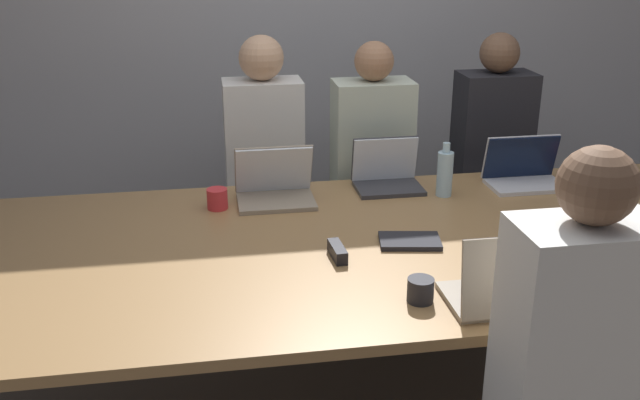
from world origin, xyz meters
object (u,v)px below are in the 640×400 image
at_px(laptop_near_midright, 508,287).
at_px(stapler, 337,252).
at_px(cup_near_midright, 420,290).
at_px(person_far_right, 490,166).
at_px(bottle_near_midright, 579,254).
at_px(person_far_center, 371,180).
at_px(person_near_midright, 567,392).
at_px(person_far_midleft, 265,176).
at_px(laptop_far_right, 523,171).
at_px(laptop_far_center, 387,173).
at_px(bottle_far_center, 445,173).
at_px(cup_far_right, 580,179).
at_px(cup_far_midleft, 217,199).
at_px(laptop_far_midleft, 275,185).

relative_size(laptop_near_midright, stapler, 2.40).
bearing_deg(cup_near_midright, stapler, 119.23).
height_order(person_far_right, bottle_near_midright, person_far_right).
relative_size(person_far_right, stapler, 9.30).
distance_m(laptop_near_midright, person_far_center, 1.54).
bearing_deg(person_near_midright, person_far_midleft, -71.13).
bearing_deg(laptop_far_right, person_far_right, 85.49).
relative_size(laptop_far_right, stapler, 2.40).
height_order(laptop_far_center, bottle_far_center, bottle_far_center).
distance_m(person_far_right, laptop_far_center, 0.83).
bearing_deg(bottle_near_midright, stapler, 155.42).
relative_size(cup_far_right, cup_far_midleft, 0.94).
bearing_deg(cup_far_midleft, laptop_far_center, 10.52).
distance_m(cup_far_right, cup_near_midright, 1.45).
height_order(cup_far_right, person_far_midleft, person_far_midleft).
height_order(laptop_far_right, bottle_near_midright, bottle_near_midright).
height_order(laptop_far_right, cup_far_right, laptop_far_right).
bearing_deg(bottle_near_midright, laptop_far_midleft, 133.42).
relative_size(cup_near_midright, person_far_midleft, 0.06).
distance_m(laptop_far_right, laptop_far_center, 0.67).
bearing_deg(laptop_far_right, laptop_far_center, 173.83).
bearing_deg(laptop_far_midleft, person_far_right, 22.42).
height_order(person_near_midright, laptop_far_midleft, person_near_midright).
bearing_deg(cup_far_midleft, laptop_far_midleft, 12.53).
height_order(laptop_far_right, cup_near_midright, laptop_far_right).
relative_size(person_far_center, bottle_far_center, 5.52).
bearing_deg(bottle_near_midright, bottle_far_center, 99.81).
xyz_separation_m(person_near_midright, laptop_far_midleft, (-0.68, 1.47, 0.14)).
relative_size(cup_far_right, person_far_center, 0.06).
height_order(laptop_far_right, stapler, laptop_far_right).
relative_size(cup_far_right, bottle_far_center, 0.34).
bearing_deg(bottle_far_center, person_far_center, 116.20).
distance_m(person_near_midright, person_far_midleft, 2.10).
relative_size(laptop_far_right, person_far_center, 0.26).
relative_size(laptop_far_midleft, person_far_midleft, 0.25).
distance_m(laptop_far_right, bottle_near_midright, 1.05).
height_order(person_near_midright, stapler, person_near_midright).
bearing_deg(person_near_midright, cup_near_midright, -56.67).
distance_m(person_far_right, bottle_near_midright, 1.55).
distance_m(laptop_far_midleft, person_far_center, 0.70).
xyz_separation_m(cup_far_right, laptop_near_midright, (-0.83, -1.06, 0.04)).
distance_m(person_far_midleft, person_far_center, 0.56).
relative_size(bottle_near_midright, cup_far_midleft, 2.99).
xyz_separation_m(laptop_far_right, person_far_center, (-0.66, 0.39, -0.15)).
bearing_deg(cup_near_midright, bottle_near_midright, 2.09).
xyz_separation_m(laptop_near_midright, person_near_midright, (0.04, -0.36, -0.15)).
height_order(laptop_far_midleft, stapler, laptop_far_midleft).
bearing_deg(person_far_right, person_near_midright, -105.97).
xyz_separation_m(cup_near_midright, person_far_center, (0.17, 1.43, -0.12)).
height_order(person_near_midright, laptop_far_center, person_near_midright).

